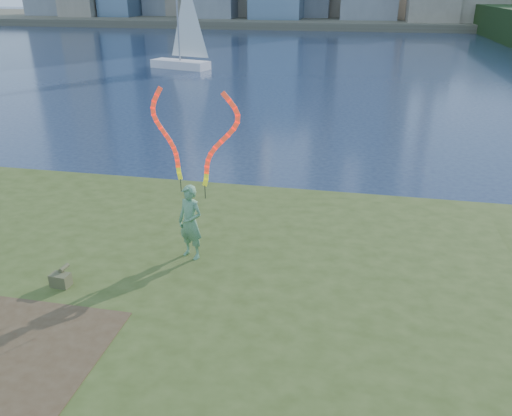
# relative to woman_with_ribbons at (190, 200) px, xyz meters

# --- Properties ---
(ground) EXTENTS (320.00, 320.00, 0.00)m
(ground) POSITION_rel_woman_with_ribbons_xyz_m (0.15, -0.64, -2.20)
(ground) COLOR #1B2844
(ground) RESTS_ON ground
(grassy_knoll) EXTENTS (20.00, 18.00, 0.80)m
(grassy_knoll) POSITION_rel_woman_with_ribbons_xyz_m (0.15, -2.94, -1.86)
(grassy_knoll) COLOR #39481A
(grassy_knoll) RESTS_ON ground
(dirt_patch) EXTENTS (3.20, 3.00, 0.02)m
(dirt_patch) POSITION_rel_woman_with_ribbons_xyz_m (-2.05, -3.84, -1.39)
(dirt_patch) COLOR #47331E
(dirt_patch) RESTS_ON grassy_knoll
(far_shore) EXTENTS (320.00, 40.00, 1.20)m
(far_shore) POSITION_rel_woman_with_ribbons_xyz_m (0.15, 94.36, -1.60)
(far_shore) COLOR #504A3A
(far_shore) RESTS_ON ground
(woman_with_ribbons) EXTENTS (1.94, 0.83, 4.10)m
(woman_with_ribbons) POSITION_rel_woman_with_ribbons_xyz_m (0.00, 0.00, 0.00)
(woman_with_ribbons) COLOR #11651E
(woman_with_ribbons) RESTS_ON grassy_knoll
(canvas_bag) EXTENTS (0.40, 0.45, 0.37)m
(canvas_bag) POSITION_rel_woman_with_ribbons_xyz_m (-2.28, -1.72, -1.25)
(canvas_bag) COLOR #48502B
(canvas_bag) RESTS_ON grassy_knoll
(sailboat) EXTENTS (5.54, 3.11, 8.39)m
(sailboat) POSITION_rel_woman_with_ribbons_xyz_m (-11.46, 32.35, -0.75)
(sailboat) COLOR white
(sailboat) RESTS_ON ground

